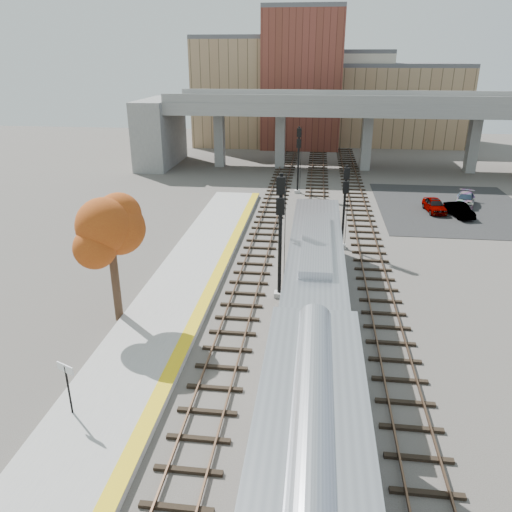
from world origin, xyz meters
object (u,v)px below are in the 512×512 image
(signal_mast_far, at_px, (298,161))
(car_a, at_px, (435,205))
(car_b, at_px, (459,210))
(signal_mast_near, at_px, (280,237))
(signal_mast_mid, at_px, (344,210))
(tree, at_px, (110,230))
(car_c, at_px, (465,199))
(locomotive, at_px, (315,272))

(signal_mast_far, bearing_deg, car_a, -22.97)
(car_b, bearing_deg, signal_mast_near, -144.86)
(signal_mast_near, height_order, signal_mast_mid, signal_mast_near)
(signal_mast_near, bearing_deg, tree, -155.95)
(signal_mast_far, distance_m, car_b, 16.73)
(car_a, bearing_deg, signal_mast_far, 151.40)
(signal_mast_mid, distance_m, car_c, 18.40)
(signal_mast_far, bearing_deg, locomotive, -85.42)
(locomotive, xyz_separation_m, signal_mast_mid, (2.00, 10.00, 0.76))
(signal_mast_far, distance_m, car_a, 14.49)
(signal_mast_far, distance_m, tree, 30.23)
(car_c, bearing_deg, car_a, -124.27)
(signal_mast_near, height_order, car_c, signal_mast_near)
(locomotive, relative_size, signal_mast_near, 2.49)
(car_b, bearing_deg, locomotive, -139.06)
(car_c, bearing_deg, signal_mast_near, -108.73)
(locomotive, height_order, car_b, locomotive)
(signal_mast_near, bearing_deg, signal_mast_far, 90.00)
(signal_mast_mid, xyz_separation_m, tree, (-12.73, -12.69, 2.23))
(signal_mast_mid, height_order, car_c, signal_mast_mid)
(signal_mast_near, bearing_deg, signal_mast_mid, 65.12)
(signal_mast_near, xyz_separation_m, car_a, (13.09, 19.52, -3.21))
(tree, xyz_separation_m, car_b, (23.65, 22.13, -4.62))
(signal_mast_mid, bearing_deg, car_a, 49.89)
(car_a, xyz_separation_m, car_b, (1.93, -1.24, -0.03))
(locomotive, relative_size, signal_mast_far, 2.73)
(tree, bearing_deg, car_c, 45.98)
(signal_mast_near, xyz_separation_m, car_b, (15.03, 18.28, -3.25))
(locomotive, relative_size, signal_mast_mid, 2.98)
(signal_mast_mid, bearing_deg, signal_mast_near, -114.88)
(signal_mast_near, height_order, car_a, signal_mast_near)
(car_b, bearing_deg, tree, -152.34)
(tree, bearing_deg, signal_mast_near, 24.05)
(locomotive, bearing_deg, car_a, 62.00)
(tree, bearing_deg, car_b, 43.09)
(signal_mast_mid, height_order, car_b, signal_mast_mid)
(signal_mast_far, xyz_separation_m, car_a, (13.09, -5.55, -2.77))
(tree, bearing_deg, signal_mast_mid, 44.92)
(car_c, bearing_deg, tree, -116.05)
(car_a, bearing_deg, locomotive, -123.63)
(signal_mast_near, distance_m, tree, 9.55)
(signal_mast_far, bearing_deg, tree, -106.61)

